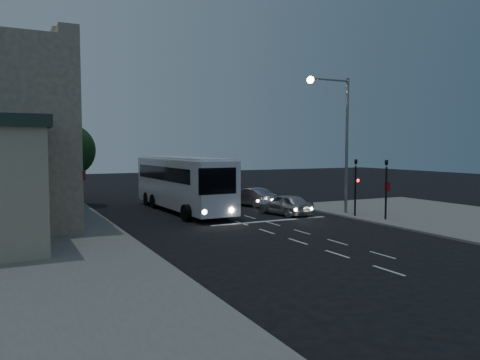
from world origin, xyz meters
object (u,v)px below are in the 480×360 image
tour_bus (182,182)px  car_suv (285,204)px  traffic_signal_side (386,182)px  car_sedan_b (215,191)px  streetlight (339,129)px  car_sedan_a (251,197)px  street_tree (68,148)px  car_sedan_c (201,185)px  traffic_signal_main (356,180)px  regulatory_sign (387,193)px

tour_bus → car_suv: tour_bus is taller
traffic_signal_side → car_sedan_b: bearing=105.2°
streetlight → car_sedan_a: bearing=113.0°
tour_bus → traffic_signal_side: bearing=-47.4°
streetlight → street_tree: streetlight is taller
traffic_signal_side → streetlight: size_ratio=0.46×
car_suv → traffic_signal_side: size_ratio=1.02×
car_sedan_a → traffic_signal_side: traffic_signal_side is taller
car_suv → car_sedan_b: 11.21m
car_sedan_c → traffic_signal_main: bearing=101.5°
tour_bus → regulatory_sign: (10.69, -8.84, -0.48)m
car_sedan_b → traffic_signal_main: (3.69, -14.23, 1.70)m
car_suv → car_sedan_b: (-0.27, 11.21, 0.01)m
traffic_signal_main → street_tree: 21.38m
tour_bus → streetlight: bearing=-38.3°
streetlight → car_suv: bearing=153.2°
car_sedan_a → regulatory_sign: size_ratio=1.94×
traffic_signal_side → tour_bus: bearing=134.7°
car_sedan_c → tour_bus: bearing=64.6°
traffic_signal_main → traffic_signal_side: 2.10m
car_sedan_c → car_sedan_a: bearing=91.6°
car_sedan_a → street_tree: street_tree is taller
traffic_signal_main → regulatory_sign: 2.14m
car_sedan_b → car_sedan_a: bearing=100.9°
car_sedan_c → traffic_signal_main: size_ratio=1.40×
car_sedan_b → car_sedan_c: bearing=-91.3°
traffic_signal_main → street_tree: bearing=138.0°
car_suv → traffic_signal_side: bearing=119.0°
regulatory_sign → car_sedan_c: bearing=103.3°
traffic_signal_main → regulatory_sign: size_ratio=1.86×
car_sedan_b → regulatory_sign: bearing=115.7°
tour_bus → traffic_signal_main: size_ratio=3.08×
car_suv → tour_bus: bearing=-51.3°
car_sedan_c → regulatory_sign: 20.69m
traffic_signal_main → car_suv: bearing=138.6°
car_sedan_a → streetlight: (2.95, -6.95, 5.03)m
car_sedan_b → traffic_signal_side: bearing=111.4°
traffic_signal_main → regulatory_sign: traffic_signal_main is taller
car_sedan_a → car_sedan_c: size_ratio=0.74×
regulatory_sign → streetlight: 5.18m
car_sedan_a → traffic_signal_side: (3.91, -10.35, 1.72)m
tour_bus → car_sedan_a: (5.78, 0.55, -1.38)m
tour_bus → car_suv: 7.47m
car_sedan_c → traffic_signal_side: 21.47m
streetlight → tour_bus: bearing=143.8°
car_sedan_b → streetlight: bearing=111.2°
car_sedan_a → tour_bus: bearing=-9.3°
tour_bus → traffic_signal_main: bearing=-43.1°
car_sedan_a → street_tree: size_ratio=0.69×
car_sedan_c → traffic_signal_main: 19.41m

